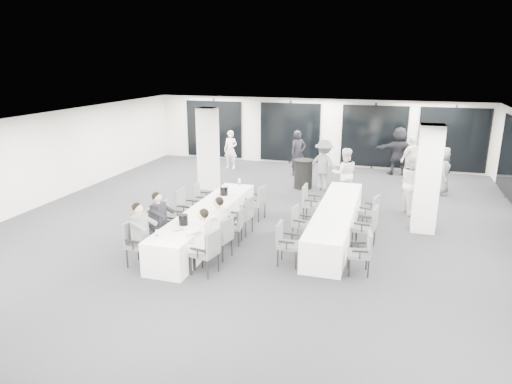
% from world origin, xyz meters
% --- Properties ---
extents(room, '(14.04, 16.04, 2.84)m').
position_xyz_m(room, '(0.89, 1.11, 1.39)').
color(room, '#27262C').
rests_on(room, ground).
extents(column_left, '(0.60, 0.60, 2.80)m').
position_xyz_m(column_left, '(-2.80, 3.20, 1.40)').
color(column_left, silver).
rests_on(column_left, floor).
extents(column_right, '(0.60, 0.60, 2.80)m').
position_xyz_m(column_right, '(4.20, 1.00, 1.40)').
color(column_right, silver).
rests_on(column_right, floor).
extents(banquet_table_main, '(0.90, 5.00, 0.75)m').
position_xyz_m(banquet_table_main, '(-1.05, -1.11, 0.38)').
color(banquet_table_main, white).
rests_on(banquet_table_main, floor).
extents(banquet_table_side, '(0.90, 5.00, 0.75)m').
position_xyz_m(banquet_table_side, '(2.04, -0.03, 0.38)').
color(banquet_table_side, white).
rests_on(banquet_table_side, floor).
extents(cocktail_table, '(0.72, 0.72, 1.00)m').
position_xyz_m(cocktail_table, '(0.36, 4.19, 0.51)').
color(cocktail_table, black).
rests_on(cocktail_table, floor).
extents(chair_main_left_near, '(0.53, 0.58, 1.00)m').
position_xyz_m(chair_main_left_near, '(-1.88, -3.07, 0.57)').
color(chair_main_left_near, '#4B4E52').
rests_on(chair_main_left_near, floor).
extents(chair_main_left_second, '(0.52, 0.58, 1.01)m').
position_xyz_m(chair_main_left_second, '(-1.89, -2.24, 0.58)').
color(chair_main_left_second, '#4B4E52').
rests_on(chair_main_left_second, floor).
extents(chair_main_left_mid, '(0.55, 0.59, 0.97)m').
position_xyz_m(chair_main_left_mid, '(-1.88, -1.46, 0.55)').
color(chair_main_left_mid, '#4B4E52').
rests_on(chair_main_left_mid, floor).
extents(chair_main_left_fourth, '(0.53, 0.59, 1.03)m').
position_xyz_m(chair_main_left_fourth, '(-1.89, -0.62, 0.59)').
color(chair_main_left_fourth, '#4B4E52').
rests_on(chair_main_left_fourth, floor).
extents(chair_main_left_far, '(0.53, 0.57, 0.93)m').
position_xyz_m(chair_main_left_far, '(-1.88, 0.44, 0.53)').
color(chair_main_left_far, '#4B4E52').
rests_on(chair_main_left_far, floor).
extents(chair_main_right_near, '(0.58, 0.61, 0.98)m').
position_xyz_m(chair_main_right_near, '(-0.21, -3.06, 0.56)').
color(chair_main_right_near, '#4B4E52').
rests_on(chair_main_right_near, floor).
extents(chair_main_right_second, '(0.56, 0.60, 0.96)m').
position_xyz_m(chair_main_right_second, '(-0.21, -2.20, 0.55)').
color(chair_main_right_second, '#4B4E52').
rests_on(chair_main_right_second, floor).
extents(chair_main_right_mid, '(0.51, 0.55, 0.90)m').
position_xyz_m(chair_main_right_mid, '(-0.22, -1.31, 0.51)').
color(chair_main_right_mid, '#4B4E52').
rests_on(chair_main_right_mid, floor).
extents(chair_main_right_fourth, '(0.54, 0.59, 0.98)m').
position_xyz_m(chair_main_right_fourth, '(-0.21, -0.64, 0.56)').
color(chair_main_right_fourth, '#4B4E52').
rests_on(chair_main_right_fourth, floor).
extents(chair_main_right_far, '(0.57, 0.61, 0.98)m').
position_xyz_m(chair_main_right_far, '(-0.21, 0.54, 0.56)').
color(chair_main_right_far, '#4B4E52').
rests_on(chair_main_right_far, floor).
extents(chair_side_left_near, '(0.49, 0.54, 0.94)m').
position_xyz_m(chair_side_left_near, '(1.20, -2.08, 0.54)').
color(chair_side_left_near, '#4B4E52').
rests_on(chair_side_left_near, floor).
extents(chair_side_left_mid, '(0.50, 0.53, 0.86)m').
position_xyz_m(chair_side_left_mid, '(1.21, -0.57, 0.49)').
color(chair_side_left_mid, '#4B4E52').
rests_on(chair_side_left_mid, floor).
extents(chair_side_left_far, '(0.52, 0.58, 1.01)m').
position_xyz_m(chair_side_left_far, '(1.20, 0.88, 0.58)').
color(chair_side_left_far, '#4B4E52').
rests_on(chair_side_left_far, floor).
extents(chair_side_right_near, '(0.53, 0.57, 0.92)m').
position_xyz_m(chair_side_right_near, '(2.87, -2.08, 0.52)').
color(chair_side_right_near, '#4B4E52').
rests_on(chair_side_right_near, floor).
extents(chair_side_right_mid, '(0.59, 0.64, 1.04)m').
position_xyz_m(chair_side_right_mid, '(2.88, -0.66, 0.59)').
color(chair_side_right_mid, '#4B4E52').
rests_on(chair_side_right_mid, floor).
extents(chair_side_right_far, '(0.54, 0.57, 0.88)m').
position_xyz_m(chair_side_right_far, '(2.86, 0.83, 0.50)').
color(chair_side_right_far, '#4B4E52').
rests_on(chair_side_right_far, floor).
extents(seated_guest_a, '(0.50, 0.38, 1.44)m').
position_xyz_m(seated_guest_a, '(-1.71, -3.08, 0.81)').
color(seated_guest_a, slate).
rests_on(seated_guest_a, floor).
extents(seated_guest_b, '(0.50, 0.38, 1.44)m').
position_xyz_m(seated_guest_b, '(-1.71, -2.24, 0.81)').
color(seated_guest_b, black).
rests_on(seated_guest_b, floor).
extents(seated_guest_c, '(0.50, 0.38, 1.44)m').
position_xyz_m(seated_guest_c, '(-0.38, -3.04, 0.81)').
color(seated_guest_c, silver).
rests_on(seated_guest_c, floor).
extents(seated_guest_d, '(0.50, 0.38, 1.44)m').
position_xyz_m(seated_guest_d, '(-0.38, -2.19, 0.81)').
color(seated_guest_d, silver).
rests_on(seated_guest_d, floor).
extents(standing_guest_a, '(0.93, 0.91, 1.98)m').
position_xyz_m(standing_guest_a, '(-0.21, 5.96, 0.99)').
color(standing_guest_a, black).
rests_on(standing_guest_a, floor).
extents(standing_guest_b, '(1.02, 0.77, 1.88)m').
position_xyz_m(standing_guest_b, '(1.87, 3.31, 0.94)').
color(standing_guest_b, silver).
rests_on(standing_guest_b, floor).
extents(standing_guest_c, '(1.43, 1.01, 2.00)m').
position_xyz_m(standing_guest_c, '(1.08, 4.10, 1.00)').
color(standing_guest_c, slate).
rests_on(standing_guest_c, floor).
extents(standing_guest_d, '(1.27, 1.28, 1.96)m').
position_xyz_m(standing_guest_d, '(3.97, 6.05, 0.98)').
color(standing_guest_d, silver).
rests_on(standing_guest_d, floor).
extents(standing_guest_e, '(0.57, 0.89, 1.81)m').
position_xyz_m(standing_guest_e, '(4.93, 4.79, 0.90)').
color(standing_guest_e, slate).
rests_on(standing_guest_e, floor).
extents(standing_guest_f, '(2.06, 1.09, 2.13)m').
position_xyz_m(standing_guest_f, '(3.50, 7.20, 1.07)').
color(standing_guest_f, black).
rests_on(standing_guest_f, floor).
extents(standing_guest_g, '(0.70, 0.59, 1.78)m').
position_xyz_m(standing_guest_g, '(-3.11, 6.30, 0.89)').
color(standing_guest_g, silver).
rests_on(standing_guest_g, floor).
extents(standing_guest_h, '(0.89, 1.12, 2.02)m').
position_xyz_m(standing_guest_h, '(3.94, 2.42, 1.01)').
color(standing_guest_h, silver).
rests_on(standing_guest_h, floor).
extents(ice_bucket_near, '(0.21, 0.21, 0.24)m').
position_xyz_m(ice_bucket_near, '(-1.11, -2.33, 0.87)').
color(ice_bucket_near, black).
rests_on(ice_bucket_near, banquet_table_main).
extents(ice_bucket_far, '(0.22, 0.22, 0.25)m').
position_xyz_m(ice_bucket_far, '(-1.07, 0.16, 0.87)').
color(ice_bucket_far, black).
rests_on(ice_bucket_far, banquet_table_main).
extents(water_bottle_a, '(0.06, 0.06, 0.20)m').
position_xyz_m(water_bottle_a, '(-1.27, -3.25, 0.85)').
color(water_bottle_a, silver).
rests_on(water_bottle_a, banquet_table_main).
extents(water_bottle_b, '(0.06, 0.06, 0.20)m').
position_xyz_m(water_bottle_b, '(-0.82, -0.78, 0.85)').
color(water_bottle_b, silver).
rests_on(water_bottle_b, banquet_table_main).
extents(water_bottle_c, '(0.08, 0.08, 0.24)m').
position_xyz_m(water_bottle_c, '(-0.95, 1.11, 0.87)').
color(water_bottle_c, silver).
rests_on(water_bottle_c, banquet_table_main).
extents(plate_a, '(0.21, 0.21, 0.03)m').
position_xyz_m(plate_a, '(-1.10, -2.77, 0.76)').
color(plate_a, white).
rests_on(plate_a, banquet_table_main).
extents(plate_b, '(0.18, 0.18, 0.03)m').
position_xyz_m(plate_b, '(-0.99, -2.66, 0.76)').
color(plate_b, white).
rests_on(plate_b, banquet_table_main).
extents(plate_c, '(0.18, 0.18, 0.03)m').
position_xyz_m(plate_c, '(-0.90, -1.55, 0.76)').
color(plate_c, white).
rests_on(plate_c, banquet_table_main).
extents(wine_glass, '(0.08, 0.08, 0.21)m').
position_xyz_m(wine_glass, '(-0.90, -3.24, 0.91)').
color(wine_glass, silver).
rests_on(wine_glass, banquet_table_main).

